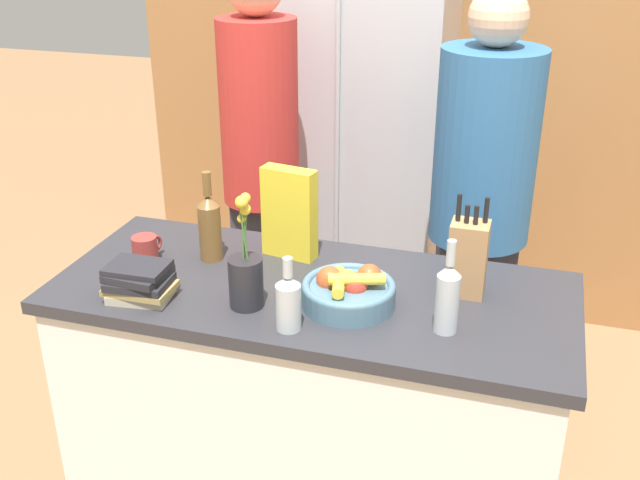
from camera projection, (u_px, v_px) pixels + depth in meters
kitchen_island at (313, 407)px, 2.44m from camera, size 1.57×0.67×0.89m
back_wall_wood at (417, 50)px, 3.53m from camera, size 2.77×0.12×2.60m
refrigerator at (367, 133)px, 3.39m from camera, size 0.70×0.63×1.97m
fruit_bowl at (349, 290)px, 2.14m from camera, size 0.27×0.27×0.11m
knife_block at (468, 257)px, 2.18m from camera, size 0.11×0.09×0.31m
flower_vase at (246, 276)px, 2.12m from camera, size 0.10×0.10×0.34m
cereal_box at (289, 213)px, 2.39m from camera, size 0.18×0.09×0.30m
coffee_mug at (146, 249)px, 2.40m from camera, size 0.08×0.11×0.09m
book_stack at (139, 282)px, 2.17m from camera, size 0.19×0.15×0.11m
bottle_oil at (448, 296)px, 1.99m from camera, size 0.06×0.06×0.27m
bottle_vinegar at (288, 301)px, 2.01m from camera, size 0.07×0.07×0.21m
bottle_wine at (210, 226)px, 2.38m from camera, size 0.07×0.07×0.30m
person_at_sink at (261, 161)px, 2.95m from camera, size 0.30×0.30×1.77m
person_in_blue at (480, 202)px, 2.70m from camera, size 0.36×0.36×1.71m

